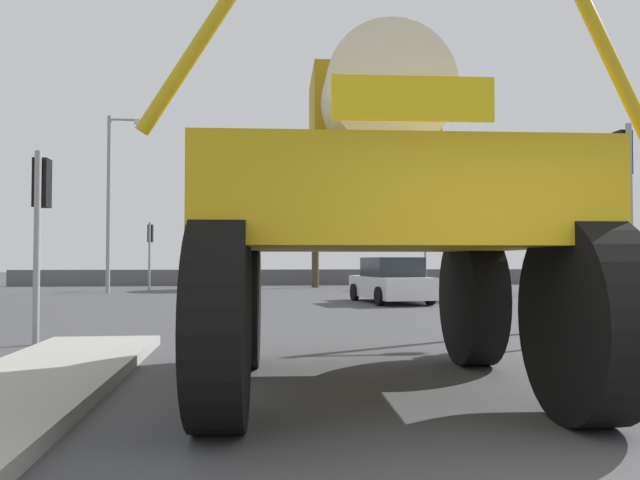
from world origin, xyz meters
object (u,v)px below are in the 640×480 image
(traffic_signal_far_right, at_px, (424,234))
(bare_tree_far_center, at_px, (315,192))
(traffic_signal_near_right, at_px, (624,182))
(streetlight_far_left, at_px, (112,195))
(bare_tree_right, at_px, (549,170))
(traffic_signal_near_left, at_px, (41,204))
(sedan_ahead, at_px, (391,281))
(traffic_signal_far_left, at_px, (150,241))
(oversize_sprayer, at_px, (376,218))

(traffic_signal_far_right, bearing_deg, bare_tree_far_center, 158.15)
(traffic_signal_near_right, relative_size, streetlight_far_left, 0.51)
(bare_tree_right, bearing_deg, traffic_signal_near_left, -139.02)
(sedan_ahead, height_order, streetlight_far_left, streetlight_far_left)
(traffic_signal_far_left, distance_m, traffic_signal_far_right, 13.51)
(traffic_signal_near_left, relative_size, bare_tree_right, 0.49)
(oversize_sprayer, height_order, traffic_signal_near_left, oversize_sprayer)
(sedan_ahead, bearing_deg, bare_tree_far_center, -1.39)
(traffic_signal_near_left, bearing_deg, traffic_signal_near_right, -0.06)
(sedan_ahead, height_order, traffic_signal_near_left, traffic_signal_near_left)
(traffic_signal_near_left, xyz_separation_m, traffic_signal_far_right, (12.32, 19.91, 0.40))
(oversize_sprayer, relative_size, traffic_signal_near_left, 1.57)
(traffic_signal_far_left, xyz_separation_m, bare_tree_far_center, (8.20, 2.12, 2.66))
(sedan_ahead, xyz_separation_m, traffic_signal_near_right, (2.33, -9.68, 2.19))
(oversize_sprayer, distance_m, bare_tree_right, 21.67)
(traffic_signal_far_right, bearing_deg, oversize_sprayer, -106.89)
(bare_tree_right, distance_m, bare_tree_far_center, 12.12)
(sedan_ahead, bearing_deg, streetlight_far_left, 47.59)
(traffic_signal_near_right, height_order, bare_tree_right, bare_tree_right)
(streetlight_far_left, relative_size, bare_tree_far_center, 1.14)
(sedan_ahead, distance_m, bare_tree_far_center, 13.15)
(traffic_signal_near_right, height_order, traffic_signal_far_right, traffic_signal_near_right)
(bare_tree_far_center, bearing_deg, traffic_signal_far_right, -21.85)
(traffic_signal_far_left, relative_size, traffic_signal_far_right, 0.85)
(oversize_sprayer, xyz_separation_m, traffic_signal_near_left, (-4.93, 4.43, 0.49))
(oversize_sprayer, height_order, traffic_signal_far_right, oversize_sprayer)
(traffic_signal_far_right, height_order, streetlight_far_left, streetlight_far_left)
(traffic_signal_far_right, xyz_separation_m, bare_tree_right, (3.69, -6.01, 2.41))
(sedan_ahead, height_order, traffic_signal_far_right, traffic_signal_far_right)
(traffic_signal_far_left, bearing_deg, sedan_ahead, -47.31)
(traffic_signal_near_right, bearing_deg, bare_tree_far_center, 99.25)
(traffic_signal_far_right, relative_size, bare_tree_right, 0.57)
(oversize_sprayer, bearing_deg, bare_tree_far_center, -1.84)
(traffic_signal_far_left, bearing_deg, streetlight_far_left, -115.14)
(traffic_signal_far_left, relative_size, bare_tree_right, 0.49)
(sedan_ahead, distance_m, traffic_signal_far_left, 14.04)
(traffic_signal_far_left, xyz_separation_m, bare_tree_right, (17.19, -6.02, 2.82))
(sedan_ahead, height_order, traffic_signal_near_right, traffic_signal_near_right)
(traffic_signal_far_left, height_order, bare_tree_right, bare_tree_right)
(traffic_signal_far_left, bearing_deg, traffic_signal_near_right, -59.39)
(traffic_signal_far_left, distance_m, bare_tree_right, 18.43)
(traffic_signal_far_right, relative_size, bare_tree_far_center, 0.56)
(sedan_ahead, relative_size, traffic_signal_near_right, 1.08)
(traffic_signal_near_right, height_order, bare_tree_far_center, bare_tree_far_center)
(bare_tree_right, height_order, bare_tree_far_center, bare_tree_far_center)
(traffic_signal_near_right, xyz_separation_m, traffic_signal_far_left, (-11.79, 19.93, -0.55))
(traffic_signal_near_left, bearing_deg, streetlight_far_left, 98.07)
(traffic_signal_near_left, height_order, bare_tree_far_center, bare_tree_far_center)
(traffic_signal_near_right, bearing_deg, traffic_signal_far_right, 85.09)
(traffic_signal_far_left, xyz_separation_m, streetlight_far_left, (-1.26, -2.68, 1.94))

